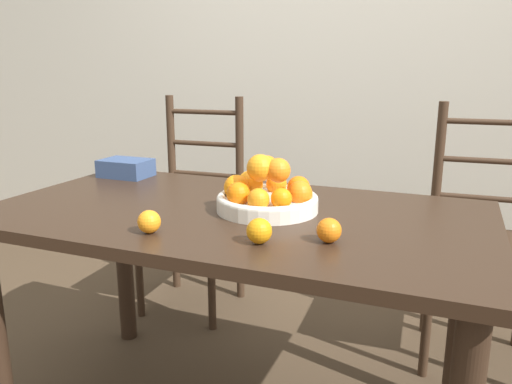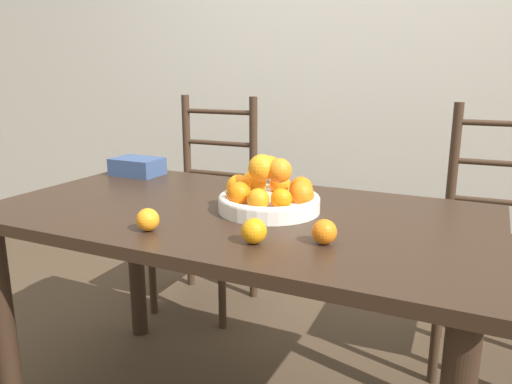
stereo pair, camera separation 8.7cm
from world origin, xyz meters
name	(u,v)px [view 2 (the right image)]	position (x,y,z in m)	size (l,w,h in m)	color
wall_back	(363,44)	(0.00, 1.49, 1.30)	(8.00, 0.06, 2.60)	beige
dining_table	(236,243)	(0.00, 0.00, 0.64)	(1.51, 0.83, 0.75)	black
fruit_bowl	(269,195)	(0.10, 0.03, 0.80)	(0.31, 0.31, 0.18)	silver
orange_loose_0	(254,231)	(0.18, -0.25, 0.78)	(0.06, 0.06, 0.06)	orange
orange_loose_1	(324,232)	(0.34, -0.18, 0.78)	(0.06, 0.06, 0.06)	orange
orange_loose_2	(148,220)	(-0.12, -0.28, 0.78)	(0.06, 0.06, 0.06)	orange
chair_left	(208,209)	(-0.56, 0.75, 0.49)	(0.44, 0.42, 1.04)	#382619
chair_right	(498,249)	(0.75, 0.75, 0.49)	(0.44, 0.42, 1.04)	#382619
book_stack	(137,167)	(-0.60, 0.28, 0.79)	(0.19, 0.14, 0.07)	#334770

